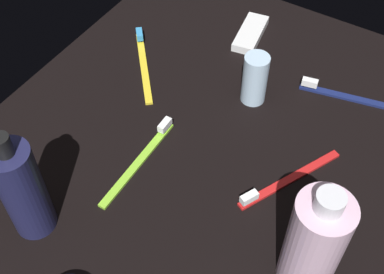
# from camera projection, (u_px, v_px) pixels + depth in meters

# --- Properties ---
(ground_plane) EXTENTS (0.84, 0.64, 0.01)m
(ground_plane) POSITION_uv_depth(u_px,v_px,m) (192.00, 152.00, 0.79)
(ground_plane) COLOR black
(lotion_bottle) EXTENTS (0.06, 0.06, 0.18)m
(lotion_bottle) POSITION_uv_depth(u_px,v_px,m) (22.00, 190.00, 0.64)
(lotion_bottle) COLOR #1D1E43
(lotion_bottle) RESTS_ON ground_plane
(bodywash_bottle) EXTENTS (0.07, 0.07, 0.18)m
(bodywash_bottle) POSITION_uv_depth(u_px,v_px,m) (314.00, 243.00, 0.59)
(bodywash_bottle) COLOR silver
(bodywash_bottle) RESTS_ON ground_plane
(deodorant_stick) EXTENTS (0.04, 0.04, 0.09)m
(deodorant_stick) POSITION_uv_depth(u_px,v_px,m) (255.00, 79.00, 0.82)
(deodorant_stick) COLOR silver
(deodorant_stick) RESTS_ON ground_plane
(toothbrush_yellow) EXTENTS (0.14, 0.13, 0.02)m
(toothbrush_yellow) POSITION_uv_depth(u_px,v_px,m) (143.00, 61.00, 0.90)
(toothbrush_yellow) COLOR yellow
(toothbrush_yellow) RESTS_ON ground_plane
(toothbrush_red) EXTENTS (0.17, 0.09, 0.02)m
(toothbrush_red) POSITION_uv_depth(u_px,v_px,m) (284.00, 181.00, 0.74)
(toothbrush_red) COLOR red
(toothbrush_red) RESTS_ON ground_plane
(toothbrush_navy) EXTENTS (0.05, 0.18, 0.02)m
(toothbrush_navy) POSITION_uv_depth(u_px,v_px,m) (347.00, 95.00, 0.85)
(toothbrush_navy) COLOR navy
(toothbrush_navy) RESTS_ON ground_plane
(toothbrush_lime) EXTENTS (0.18, 0.01, 0.02)m
(toothbrush_lime) POSITION_uv_depth(u_px,v_px,m) (142.00, 156.00, 0.77)
(toothbrush_lime) COLOR #8CD133
(toothbrush_lime) RESTS_ON ground_plane
(snack_bar_white) EXTENTS (0.11, 0.06, 0.01)m
(snack_bar_white) POSITION_uv_depth(u_px,v_px,m) (251.00, 33.00, 0.95)
(snack_bar_white) COLOR white
(snack_bar_white) RESTS_ON ground_plane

